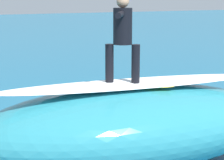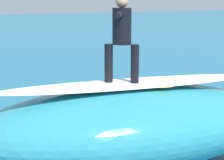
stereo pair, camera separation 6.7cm
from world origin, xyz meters
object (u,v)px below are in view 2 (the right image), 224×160
at_px(surfboard_riding, 122,85).
at_px(surfer_riding, 122,33).
at_px(surfer_paddling, 103,100).
at_px(surfboard_paddling, 106,106).

height_order(surfboard_riding, surfer_riding, surfer_riding).
relative_size(surfboard_riding, surfer_paddling, 1.27).
bearing_deg(surfer_riding, surfer_paddling, -76.80).
distance_m(surfboard_riding, surfboard_paddling, 4.95).
height_order(surfboard_riding, surfboard_paddling, surfboard_riding).
bearing_deg(surfboard_riding, surfer_riding, 123.08).
distance_m(surfer_riding, surfboard_paddling, 5.37).
bearing_deg(surfer_paddling, surfer_riding, -47.42).
height_order(surfboard_riding, surfer_paddling, surfboard_riding).
bearing_deg(surfer_paddling, surfboard_riding, -47.42).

